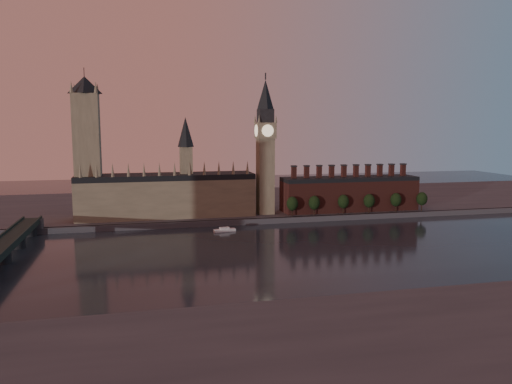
% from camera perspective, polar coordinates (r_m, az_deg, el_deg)
% --- Properties ---
extents(ground, '(900.00, 900.00, 0.00)m').
position_cam_1_polar(ground, '(282.41, 4.67, -7.09)').
color(ground, black).
rests_on(ground, ground).
extents(north_bank, '(900.00, 182.00, 4.00)m').
position_cam_1_polar(north_bank, '(451.33, -2.32, -1.32)').
color(north_bank, '#49494E').
rests_on(north_bank, ground).
extents(palace_of_westminster, '(130.00, 30.30, 74.00)m').
position_cam_1_polar(palace_of_westminster, '(378.52, -10.10, -0.12)').
color(palace_of_westminster, gray).
rests_on(palace_of_westminster, north_bank).
extents(victoria_tower, '(24.00, 24.00, 108.00)m').
position_cam_1_polar(victoria_tower, '(376.64, -18.74, 5.28)').
color(victoria_tower, gray).
rests_on(victoria_tower, north_bank).
extents(big_ben, '(15.00, 15.00, 107.00)m').
position_cam_1_polar(big_ben, '(382.10, 1.08, 5.36)').
color(big_ben, gray).
rests_on(big_ben, north_bank).
extents(chimney_block, '(110.00, 25.00, 37.00)m').
position_cam_1_polar(chimney_block, '(408.43, 10.62, -0.12)').
color(chimney_block, '#582721').
rests_on(chimney_block, north_bank).
extents(embankment_tree_0, '(8.60, 8.60, 14.88)m').
position_cam_1_polar(embankment_tree_0, '(375.79, 4.17, -1.34)').
color(embankment_tree_0, black).
rests_on(embankment_tree_0, north_bank).
extents(embankment_tree_1, '(8.60, 8.60, 14.88)m').
position_cam_1_polar(embankment_tree_1, '(381.95, 6.67, -1.23)').
color(embankment_tree_1, black).
rests_on(embankment_tree_1, north_bank).
extents(embankment_tree_2, '(8.60, 8.60, 14.88)m').
position_cam_1_polar(embankment_tree_2, '(391.33, 9.96, -1.08)').
color(embankment_tree_2, black).
rests_on(embankment_tree_2, north_bank).
extents(embankment_tree_3, '(8.60, 8.60, 14.88)m').
position_cam_1_polar(embankment_tree_3, '(398.98, 12.81, -0.99)').
color(embankment_tree_3, black).
rests_on(embankment_tree_3, north_bank).
extents(embankment_tree_4, '(8.60, 8.60, 14.88)m').
position_cam_1_polar(embankment_tree_4, '(410.33, 15.70, -0.85)').
color(embankment_tree_4, black).
rests_on(embankment_tree_4, north_bank).
extents(embankment_tree_5, '(8.60, 8.60, 14.88)m').
position_cam_1_polar(embankment_tree_5, '(421.95, 18.43, -0.74)').
color(embankment_tree_5, black).
rests_on(embankment_tree_5, north_bank).
extents(river_boat, '(15.34, 6.56, 2.97)m').
position_cam_1_polar(river_boat, '(341.11, -3.62, -4.34)').
color(river_boat, silver).
rests_on(river_boat, ground).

